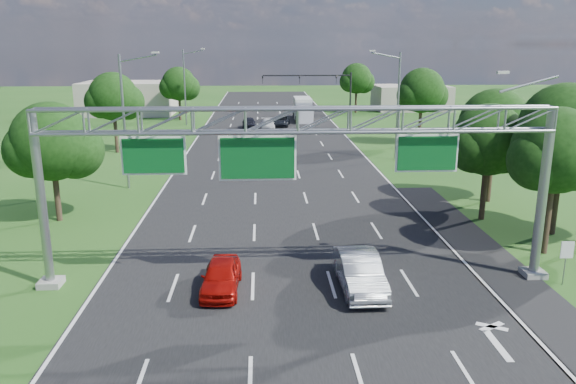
{
  "coord_description": "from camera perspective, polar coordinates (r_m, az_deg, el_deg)",
  "views": [
    {
      "loc": [
        -1.35,
        -12.16,
        10.66
      ],
      "look_at": [
        0.02,
        15.77,
        3.3
      ],
      "focal_mm": 35.0,
      "sensor_mm": 36.0,
      "label": 1
    }
  ],
  "objects": [
    {
      "name": "car_queue_b",
      "position": [
        76.07,
        -0.74,
        7.21
      ],
      "size": [
        2.78,
        5.02,
        1.33
      ],
      "primitive_type": "imported",
      "rotation": [
        0.0,
        0.0,
        -0.12
      ],
      "color": "black",
      "rests_on": "ground"
    },
    {
      "name": "streetlight_l_near",
      "position": [
        43.61,
        -16.12,
        7.5
      ],
      "size": [
        2.97,
        0.22,
        10.16
      ],
      "color": "gray",
      "rests_on": "ground"
    },
    {
      "name": "ground",
      "position": [
        43.5,
        -0.94,
        0.58
      ],
      "size": [
        220.0,
        220.0,
        0.0
      ],
      "primitive_type": "plane",
      "color": "#1D4916",
      "rests_on": "ground"
    },
    {
      "name": "road_flare",
      "position": [
        30.52,
        19.78,
        -6.6
      ],
      "size": [
        3.0,
        30.0,
        0.02
      ],
      "primitive_type": "cube",
      "color": "black",
      "rests_on": "ground"
    },
    {
      "name": "tree_verge_lc",
      "position": [
        83.2,
        -10.98,
        10.58
      ],
      "size": [
        5.76,
        4.8,
        7.62
      ],
      "color": "#2D2116",
      "rests_on": "ground"
    },
    {
      "name": "tree_verge_rd",
      "position": [
        62.87,
        13.5,
        9.78
      ],
      "size": [
        5.76,
        4.8,
        8.28
      ],
      "color": "#2D2116",
      "rests_on": "ground"
    },
    {
      "name": "building_right",
      "position": [
        97.89,
        12.38,
        9.35
      ],
      "size": [
        12.0,
        9.0,
        4.0
      ],
      "primitive_type": "cube",
      "color": "#AEA092",
      "rests_on": "ground"
    },
    {
      "name": "building_left",
      "position": [
        92.85,
        -15.85,
        9.17
      ],
      "size": [
        14.0,
        10.0,
        5.0
      ],
      "primitive_type": "cube",
      "color": "#AEA092",
      "rests_on": "ground"
    },
    {
      "name": "car_queue_a",
      "position": [
        73.64,
        -2.07,
        6.92
      ],
      "size": [
        1.86,
        4.33,
        1.24
      ],
      "primitive_type": "imported",
      "rotation": [
        0.0,
        0.0,
        0.03
      ],
      "color": "silver",
      "rests_on": "ground"
    },
    {
      "name": "streetlight_l_far",
      "position": [
        77.96,
        -10.32,
        10.79
      ],
      "size": [
        2.97,
        0.22,
        10.16
      ],
      "color": "gray",
      "rests_on": "ground"
    },
    {
      "name": "traffic_signal",
      "position": [
        77.85,
        3.78,
        10.69
      ],
      "size": [
        12.21,
        0.24,
        7.0
      ],
      "color": "black",
      "rests_on": "ground"
    },
    {
      "name": "box_truck",
      "position": [
        82.12,
        1.53,
        8.37
      ],
      "size": [
        2.56,
        8.35,
        3.16
      ],
      "rotation": [
        0.0,
        0.0,
        -0.01
      ],
      "color": "beige",
      "rests_on": "ground"
    },
    {
      "name": "sign_gantry",
      "position": [
        24.5,
        1.17,
        5.91
      ],
      "size": [
        23.5,
        1.0,
        9.56
      ],
      "color": "gray",
      "rests_on": "ground"
    },
    {
      "name": "road",
      "position": [
        43.5,
        -0.94,
        0.58
      ],
      "size": [
        18.0,
        180.0,
        0.02
      ],
      "primitive_type": "cube",
      "color": "black",
      "rests_on": "ground"
    },
    {
      "name": "regulatory_sign",
      "position": [
        28.43,
        26.45,
        -5.64
      ],
      "size": [
        0.6,
        0.08,
        2.1
      ],
      "color": "gray",
      "rests_on": "ground"
    },
    {
      "name": "tree_verge_la",
      "position": [
        36.91,
        -22.75,
        4.41
      ],
      "size": [
        5.76,
        4.8,
        7.4
      ],
      "color": "#2D2116",
      "rests_on": "ground"
    },
    {
      "name": "tree_verge_re",
      "position": [
        91.67,
        7.02,
        11.24
      ],
      "size": [
        5.76,
        4.8,
        7.84
      ],
      "color": "#2D2116",
      "rests_on": "ground"
    },
    {
      "name": "streetlight_r_mid",
      "position": [
        53.91,
        10.92,
        9.09
      ],
      "size": [
        2.97,
        0.22,
        10.16
      ],
      "color": "gray",
      "rests_on": "ground"
    },
    {
      "name": "tree_cluster_right",
      "position": [
        35.66,
        24.25,
        4.84
      ],
      "size": [
        9.91,
        14.6,
        8.68
      ],
      "color": "#2D2116",
      "rests_on": "ground"
    },
    {
      "name": "car_queue_c",
      "position": [
        73.85,
        -4.0,
        7.01
      ],
      "size": [
        1.89,
        4.4,
        1.48
      ],
      "primitive_type": "imported",
      "rotation": [
        0.0,
        0.0,
        0.03
      ],
      "color": "black",
      "rests_on": "ground"
    },
    {
      "name": "silver_sedan",
      "position": [
        25.51,
        7.29,
        -8.06
      ],
      "size": [
        1.83,
        5.01,
        1.64
      ],
      "primitive_type": "imported",
      "rotation": [
        0.0,
        0.0,
        0.02
      ],
      "color": "#9CA1A7",
      "rests_on": "ground"
    },
    {
      "name": "red_coupe",
      "position": [
        25.37,
        -6.81,
        -8.49
      ],
      "size": [
        1.81,
        4.13,
        1.39
      ],
      "primitive_type": "imported",
      "rotation": [
        0.0,
        0.0,
        -0.04
      ],
      "color": "#9E0C07",
      "rests_on": "ground"
    },
    {
      "name": "tree_verge_lb",
      "position": [
        59.25,
        -17.25,
        9.03
      ],
      "size": [
        5.76,
        4.8,
        8.06
      ],
      "color": "#2D2116",
      "rests_on": "ground"
    }
  ]
}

